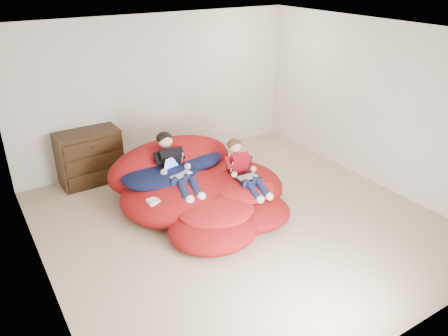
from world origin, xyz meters
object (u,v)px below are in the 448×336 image
beanbag_pile (199,188)px  older_boy (174,163)px  younger_boy (243,167)px  laptop_white (176,169)px  laptop_black (244,171)px  dresser (90,157)px

beanbag_pile → older_boy: size_ratio=2.32×
younger_boy → laptop_white: size_ratio=2.45×
laptop_white → older_boy: bearing=90.0°
laptop_white → laptop_black: bearing=-28.2°
younger_boy → laptop_black: younger_boy is taller
laptop_black → older_boy: bearing=148.3°
younger_boy → beanbag_pile: bearing=147.5°
younger_boy → dresser: bearing=130.9°
laptop_black → dresser: bearing=130.5°
older_boy → younger_boy: bearing=-30.3°
laptop_white → laptop_black: laptop_white is taller
beanbag_pile → laptop_white: 0.47m
older_boy → laptop_black: bearing=-31.7°
beanbag_pile → older_boy: bearing=153.7°
younger_boy → laptop_white: (-0.84, 0.42, 0.01)m
older_boy → beanbag_pile: bearing=-26.3°
beanbag_pile → dresser: bearing=125.4°
dresser → older_boy: size_ratio=0.92×
older_boy → laptop_black: size_ratio=2.98×
older_boy → laptop_black: older_boy is taller
dresser → beanbag_pile: (1.10, -1.55, -0.16)m
beanbag_pile → laptop_white: beanbag_pile is taller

